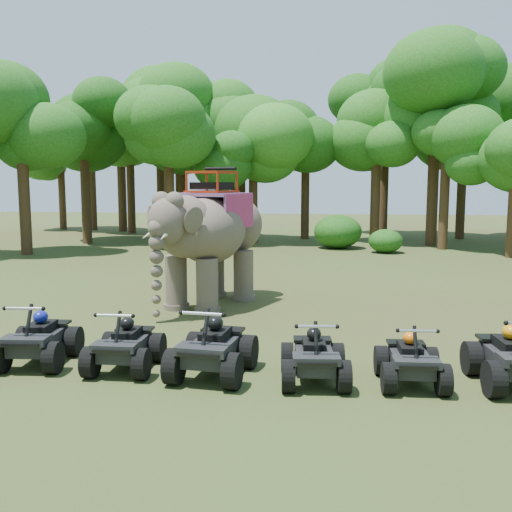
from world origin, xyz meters
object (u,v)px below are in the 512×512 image
object	(u,v)px
atv_1	(125,338)
atv_2	(213,340)
atv_4	(411,353)
elephant	(211,237)
atv_0	(38,332)
atv_3	(314,350)

from	to	relation	value
atv_1	atv_2	world-z (taller)	atv_2
atv_1	atv_4	world-z (taller)	atv_1
elephant	atv_1	bearing A→B (deg)	-72.72
atv_0	atv_4	world-z (taller)	atv_0
atv_1	atv_4	size ratio (longest dim) A/B	1.07
elephant	atv_1	world-z (taller)	elephant
atv_3	atv_4	bearing A→B (deg)	-2.42
atv_1	atv_2	distance (m)	1.77
atv_0	atv_1	size ratio (longest dim) A/B	1.05
atv_3	elephant	bearing A→B (deg)	111.66
elephant	atv_2	distance (m)	6.53
atv_4	elephant	bearing A→B (deg)	125.99
atv_3	atv_4	size ratio (longest dim) A/B	1.04
elephant	atv_0	xyz separation A→B (m)	(-2.24, -6.00, -1.38)
atv_0	atv_4	size ratio (longest dim) A/B	1.12
atv_1	atv_3	xyz separation A→B (m)	(3.66, -0.23, -0.01)
atv_0	atv_1	bearing A→B (deg)	-8.59
atv_1	atv_2	xyz separation A→B (m)	(1.77, -0.14, 0.07)
elephant	atv_0	bearing A→B (deg)	-89.49
atv_1	atv_4	distance (m)	5.39
atv_2	atv_3	world-z (taller)	atv_2
atv_2	atv_1	bearing A→B (deg)	-178.85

